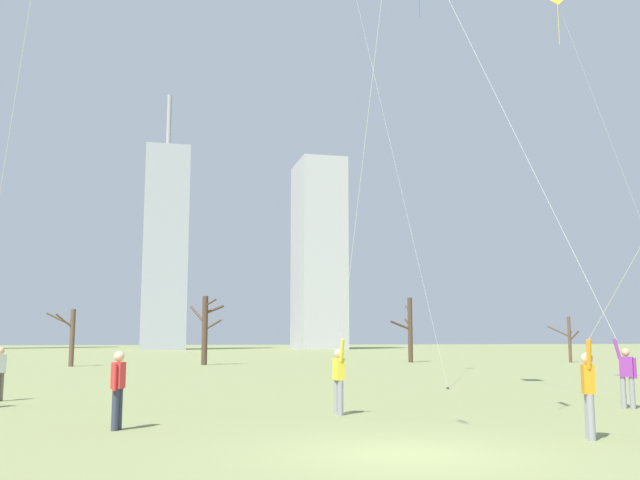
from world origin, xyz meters
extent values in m
plane|color=#848E56|center=(0.00, 0.00, 0.00)|extent=(400.00, 400.00, 0.00)
cylinder|color=gray|center=(4.00, 0.83, 0.42)|extent=(0.14, 0.14, 0.85)
cylinder|color=gray|center=(3.91, 0.63, 0.42)|extent=(0.14, 0.14, 0.85)
cube|color=orange|center=(3.95, 0.73, 1.12)|extent=(0.32, 0.39, 0.54)
sphere|color=beige|center=(3.95, 0.73, 1.51)|extent=(0.22, 0.22, 0.22)
cylinder|color=orange|center=(4.04, 0.93, 1.09)|extent=(0.09, 0.09, 0.55)
cylinder|color=orange|center=(3.87, 0.54, 1.59)|extent=(0.16, 0.22, 0.56)
cylinder|color=gray|center=(0.49, 6.21, 0.42)|extent=(0.14, 0.14, 0.85)
cylinder|color=gray|center=(0.52, 5.99, 0.42)|extent=(0.14, 0.14, 0.85)
cube|color=yellow|center=(0.50, 6.10, 1.12)|extent=(0.25, 0.37, 0.54)
sphere|color=beige|center=(0.50, 6.10, 1.51)|extent=(0.22, 0.22, 0.22)
cylinder|color=yellow|center=(0.47, 6.31, 1.09)|extent=(0.09, 0.09, 0.55)
cylinder|color=yellow|center=(0.53, 5.89, 1.59)|extent=(0.12, 0.21, 0.56)
cylinder|color=silver|center=(0.55, 3.24, 7.70)|extent=(0.04, 5.31, 11.70)
cylinder|color=silver|center=(-6.72, 3.11, 8.26)|extent=(3.92, 13.06, 12.83)
cylinder|color=gray|center=(8.60, 5.66, 0.42)|extent=(0.14, 0.14, 0.85)
cylinder|color=gray|center=(8.44, 5.82, 0.42)|extent=(0.14, 0.14, 0.85)
cube|color=purple|center=(8.52, 5.74, 1.12)|extent=(0.38, 0.38, 0.54)
sphere|color=tan|center=(8.52, 5.74, 1.51)|extent=(0.22, 0.22, 0.22)
cylinder|color=purple|center=(8.67, 5.59, 1.09)|extent=(0.09, 0.09, 0.55)
cylinder|color=purple|center=(8.37, 5.89, 1.59)|extent=(0.21, 0.21, 0.56)
cylinder|color=silver|center=(6.60, 8.21, 8.70)|extent=(3.54, 4.67, 13.71)
cylinder|color=#726656|center=(-8.46, 12.29, 0.42)|extent=(0.14, 0.14, 0.85)
cube|color=white|center=(-8.51, 12.19, 1.12)|extent=(0.34, 0.39, 0.54)
sphere|color=tan|center=(-8.51, 12.19, 1.51)|extent=(0.22, 0.22, 0.22)
cylinder|color=white|center=(-8.42, 12.38, 1.09)|extent=(0.09, 0.09, 0.55)
cylinder|color=#33384C|center=(-4.79, 4.21, 0.42)|extent=(0.14, 0.14, 0.85)
cylinder|color=#33384C|center=(-4.72, 4.42, 0.42)|extent=(0.14, 0.14, 0.85)
cube|color=red|center=(-4.75, 4.32, 1.12)|extent=(0.30, 0.39, 0.54)
sphere|color=beige|center=(-4.75, 4.32, 1.51)|extent=(0.22, 0.22, 0.22)
cylinder|color=red|center=(-4.82, 4.12, 1.09)|extent=(0.09, 0.09, 0.55)
cylinder|color=red|center=(-4.69, 4.52, 1.09)|extent=(0.09, 0.09, 0.55)
cylinder|color=yellow|center=(11.58, 12.86, 14.54)|extent=(0.02, 0.02, 1.86)
cylinder|color=silver|center=(14.50, 13.06, 7.99)|extent=(5.83, 0.09, 15.90)
cylinder|color=silver|center=(5.39, 16.70, 11.44)|extent=(2.85, 5.75, 22.80)
cylinder|color=#3F3833|center=(6.81, 13.83, 0.04)|extent=(0.10, 0.10, 0.08)
cylinder|color=#4C3828|center=(-0.19, 40.44, 2.45)|extent=(0.41, 0.41, 4.90)
cylinder|color=#4C3828|center=(-0.66, 40.95, 3.55)|extent=(1.14, 1.22, 1.35)
cylinder|color=#4C3828|center=(0.38, 40.31, 2.86)|extent=(1.25, 0.44, 0.83)
cylinder|color=#4C3828|center=(0.48, 40.59, 3.95)|extent=(1.46, 0.51, 0.73)
cylinder|color=#4C3828|center=(0.14, 39.90, 4.41)|extent=(0.79, 1.18, 0.53)
cylinder|color=#4C3828|center=(16.12, 42.26, 2.55)|extent=(0.37, 0.37, 5.10)
cylinder|color=#4C3828|center=(16.40, 42.85, 4.16)|extent=(0.73, 1.33, 1.39)
cylinder|color=#4C3828|center=(15.27, 42.16, 2.90)|extent=(1.77, 0.38, 0.78)
cylinder|color=#4C3828|center=(16.13, 42.80, 3.13)|extent=(0.20, 1.16, 0.67)
cylinder|color=#4C3828|center=(16.26, 43.08, 4.19)|extent=(0.41, 1.70, 0.73)
cylinder|color=brown|center=(28.36, 39.24, 1.79)|extent=(0.25, 0.25, 3.59)
cylinder|color=brown|center=(28.66, 39.58, 2.03)|extent=(0.70, 0.78, 0.89)
cylinder|color=brown|center=(28.42, 38.68, 2.08)|extent=(0.25, 1.20, 0.88)
cylinder|color=brown|center=(27.60, 39.55, 2.44)|extent=(1.62, 0.75, 0.90)
cylinder|color=brown|center=(-9.14, 39.87, 1.93)|extent=(0.33, 0.33, 3.86)
cylinder|color=brown|center=(-9.66, 39.55, 3.05)|extent=(1.16, 0.76, 0.99)
cylinder|color=brown|center=(-9.18, 40.39, 3.01)|extent=(0.23, 1.12, 0.61)
cylinder|color=brown|center=(-9.98, 39.84, 3.15)|extent=(1.76, 0.19, 0.95)
cube|color=#9EA3AD|center=(-1.65, 112.99, 17.41)|extent=(7.47, 7.70, 34.83)
cylinder|color=#99999E|center=(-1.65, 112.99, 39.74)|extent=(0.80, 0.80, 9.82)
cube|color=#B2B2B7|center=(25.67, 113.55, 17.02)|extent=(8.00, 11.99, 34.04)
camera|label=1|loc=(-4.19, -11.39, 1.89)|focal=39.97mm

